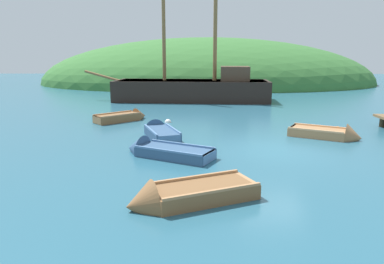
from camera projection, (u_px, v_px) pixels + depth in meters
The scene contains 10 objects.
ground_plane at pixel (272, 149), 13.52m from camera, with size 120.00×120.00×0.00m, color #285B70.
shore_hill at pixel (206, 83), 47.30m from camera, with size 43.42×27.80×11.83m, color #387033.
sailing_ship at pixel (194, 93), 28.26m from camera, with size 14.92×4.57×11.77m.
rowboat_outer_left at pixel (159, 133), 15.78m from camera, with size 2.06×3.20×1.02m.
rowboat_outer_right at pixel (124, 118), 19.51m from camera, with size 2.88×2.79×0.95m.
rowboat_portside at pixel (162, 152), 12.64m from camera, with size 3.52×2.48×1.08m.
rowboat_far at pixel (184, 197), 8.58m from camera, with size 3.44×2.42×1.12m.
rowboat_center at pixel (329, 135), 15.39m from camera, with size 3.18×2.45×1.15m.
buoy_orange at pixel (337, 130), 17.08m from camera, with size 0.35×0.35×0.35m, color orange.
buoy_white at pixel (168, 122), 19.01m from camera, with size 0.37×0.37×0.37m, color white.
Camera 1 is at (-2.72, -13.16, 3.50)m, focal length 32.93 mm.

